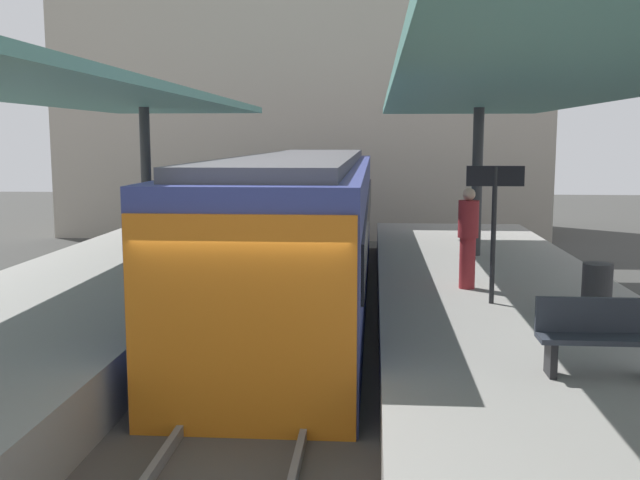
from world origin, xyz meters
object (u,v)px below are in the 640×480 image
(platform_sign, at_px, (494,203))
(litter_bin, at_px, (597,290))
(commuter_train, at_px, (305,227))
(passenger_mid_platform, at_px, (468,236))
(platform_bench, at_px, (601,334))

(platform_sign, xyz_separation_m, litter_bin, (1.42, -0.77, -1.22))
(commuter_train, height_order, passenger_mid_platform, commuter_train)
(commuter_train, xyz_separation_m, litter_bin, (4.82, -4.80, -0.33))
(commuter_train, relative_size, platform_bench, 11.14)
(passenger_mid_platform, bearing_deg, commuter_train, 138.05)
(platform_sign, distance_m, passenger_mid_platform, 1.40)
(commuter_train, distance_m, platform_sign, 5.34)
(platform_sign, bearing_deg, litter_bin, -28.53)
(passenger_mid_platform, bearing_deg, litter_bin, -49.61)
(litter_bin, relative_size, passenger_mid_platform, 0.45)
(commuter_train, relative_size, passenger_mid_platform, 8.75)
(platform_bench, xyz_separation_m, platform_sign, (-0.64, 3.58, 1.16))
(platform_bench, height_order, passenger_mid_platform, passenger_mid_platform)
(platform_bench, height_order, platform_sign, platform_sign)
(platform_sign, height_order, litter_bin, platform_sign)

